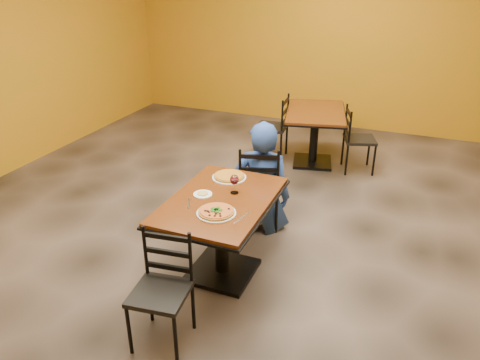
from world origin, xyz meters
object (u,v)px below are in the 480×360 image
at_px(diner, 262,176).
at_px(chair_second_right, 360,140).
at_px(pizza_far, 229,176).
at_px(pizza_main, 216,211).
at_px(side_plate, 203,194).
at_px(plate_far, 229,177).
at_px(wine_glass, 234,183).
at_px(plate_main, 216,213).
at_px(chair_main_near, 160,294).
at_px(chair_main_far, 259,184).
at_px(table_main, 221,219).
at_px(table_second, 315,125).
at_px(chair_second_left, 272,127).

bearing_deg(diner, chair_second_right, -118.32).
xyz_separation_m(diner, pizza_far, (-0.14, -0.51, 0.20)).
xyz_separation_m(pizza_main, side_plate, (-0.24, 0.25, -0.02)).
height_order(plate_far, wine_glass, wine_glass).
bearing_deg(pizza_main, wine_glass, 90.90).
xyz_separation_m(chair_second_right, plate_main, (-0.68, -2.99, 0.33)).
distance_m(chair_main_near, diner, 1.83).
height_order(chair_main_far, pizza_main, chair_main_far).
height_order(plate_main, pizza_main, pizza_main).
bearing_deg(plate_main, pizza_far, 104.55).
bearing_deg(table_main, chair_main_far, 89.94).
height_order(table_main, chair_main_far, chair_main_far).
bearing_deg(chair_second_right, plate_far, 141.31).
bearing_deg(side_plate, table_second, 83.53).
distance_m(table_second, chair_second_left, 0.61).
height_order(diner, pizza_far, diner).
bearing_deg(pizza_main, chair_main_near, -101.85).
bearing_deg(diner, chair_second_left, -81.88).
bearing_deg(side_plate, plate_far, 79.47).
relative_size(chair_second_left, plate_far, 2.87).
relative_size(table_second, chair_main_far, 1.43).
distance_m(table_main, chair_main_far, 0.96).
height_order(chair_second_right, pizza_main, chair_second_right).
xyz_separation_m(diner, plate_main, (0.02, -1.16, 0.18)).
bearing_deg(chair_second_right, side_plate, 142.58).
distance_m(table_second, wine_glass, 2.62).
height_order(table_second, chair_second_right, chair_second_right).
distance_m(pizza_far, wine_glass, 0.31).
bearing_deg(diner, table_main, 79.63).
xyz_separation_m(table_second, pizza_main, (-0.07, -2.99, 0.22)).
relative_size(diner, plate_far, 3.71).
bearing_deg(table_second, pizza_far, -95.78).
xyz_separation_m(chair_second_left, plate_main, (0.53, -2.99, 0.31)).
relative_size(chair_main_far, plate_far, 2.92).
distance_m(chair_second_left, side_plate, 2.77).
height_order(table_second, wine_glass, wine_glass).
relative_size(chair_second_left, pizza_main, 3.13).
bearing_deg(diner, wine_glass, 83.88).
xyz_separation_m(table_main, chair_main_far, (0.00, 0.95, -0.10)).
bearing_deg(chair_second_left, pizza_main, 5.65).
bearing_deg(pizza_main, chair_second_right, 77.26).
distance_m(plate_main, side_plate, 0.35).
relative_size(chair_main_far, diner, 0.79).
xyz_separation_m(pizza_main, plate_far, (-0.17, 0.64, -0.02)).
xyz_separation_m(table_second, wine_glass, (-0.08, -2.60, 0.29)).
xyz_separation_m(table_second, chair_main_far, (-0.14, -1.79, -0.10)).
distance_m(chair_main_near, plate_far, 1.34).
xyz_separation_m(table_main, pizza_main, (0.07, -0.24, 0.21)).
relative_size(plate_main, pizza_main, 1.09).
xyz_separation_m(plate_main, wine_glass, (-0.01, 0.38, 0.08)).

